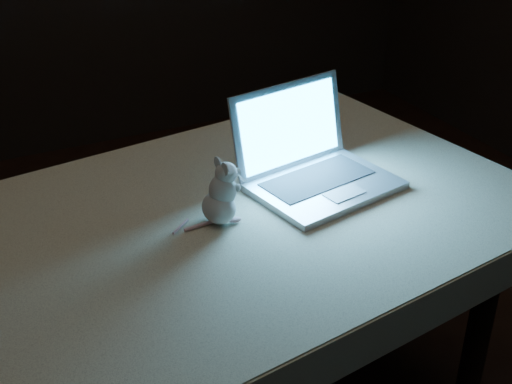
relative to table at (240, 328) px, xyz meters
name	(u,v)px	position (x,y,z in m)	size (l,w,h in m)	color
table	(240,328)	(0.00, 0.00, 0.00)	(1.57, 1.01, 0.84)	black
tablecloth	(265,228)	(0.07, -0.03, 0.37)	(1.69, 1.13, 0.12)	beige
laptop	(327,147)	(0.28, 0.00, 0.57)	(0.41, 0.36, 0.28)	#BCBCC1
plush_mouse	(218,192)	(-0.07, -0.03, 0.52)	(0.13, 0.13, 0.18)	silver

